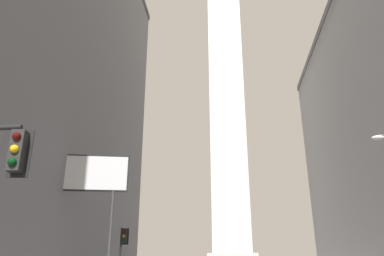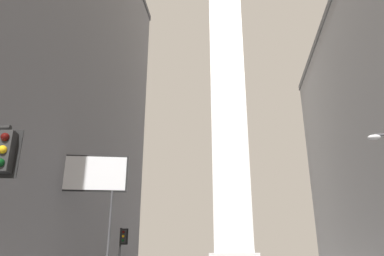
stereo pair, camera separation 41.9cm
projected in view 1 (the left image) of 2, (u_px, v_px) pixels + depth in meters
name	position (u px, v px, depth m)	size (l,w,h in m)	color
obelisk	(227.00, 97.00, 76.98)	(8.51, 8.51, 71.99)	silver
traffic_light_mid_left	(122.00, 248.00, 31.26)	(0.80, 0.52, 4.97)	black
billboard_sign	(85.00, 177.00, 29.34)	(6.69, 1.57, 10.24)	#3F3F42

